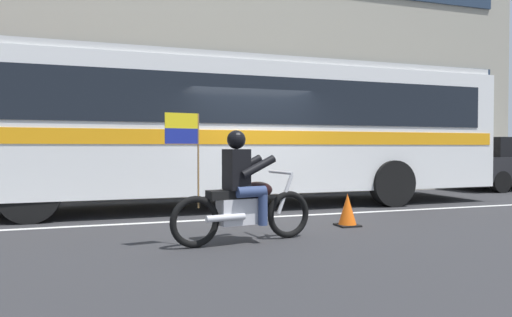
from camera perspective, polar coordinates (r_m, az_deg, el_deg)
ground_plane at (r=9.38m, az=-0.37°, el=-6.76°), size 60.00×60.00×0.00m
sidewalk_curb at (r=14.29m, az=-6.60°, el=-3.66°), size 28.00×3.80×0.15m
lane_center_stripe at (r=8.82m, az=0.82°, el=-7.26°), size 26.60×0.14×0.01m
office_building_facade at (r=17.04m, az=-8.24°, el=16.17°), size 28.00×0.89×11.35m
transit_bus at (r=10.40m, az=-3.33°, el=4.44°), size 12.66×2.80×3.22m
motorcycle_with_rider at (r=6.43m, az=-1.67°, el=-4.53°), size 2.17×0.72×1.78m
parked_sedan_curbside at (r=16.74m, az=28.89°, el=-0.43°), size 4.26×1.93×1.64m
fire_hydrant at (r=12.50m, az=-18.31°, el=-2.40°), size 0.22×0.30×0.75m
traffic_cone at (r=7.97m, az=11.23°, el=-6.36°), size 0.36×0.36×0.55m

